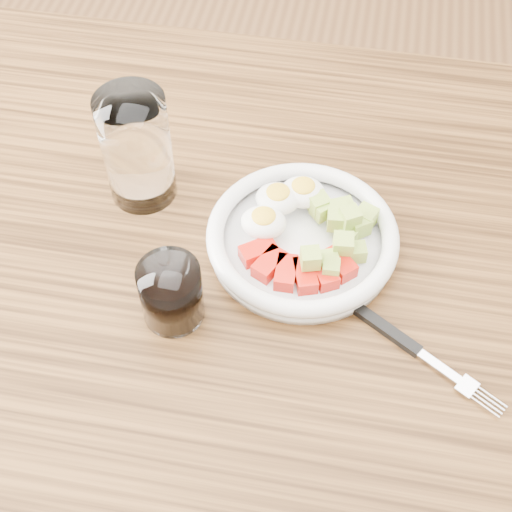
{
  "coord_description": "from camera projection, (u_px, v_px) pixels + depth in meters",
  "views": [
    {
      "loc": [
        0.08,
        -0.46,
        1.44
      ],
      "look_at": [
        -0.01,
        0.01,
        0.8
      ],
      "focal_mm": 50.0,
      "sensor_mm": 36.0,
      "label": 1
    }
  ],
  "objects": [
    {
      "name": "fork",
      "position": [
        403.0,
        341.0,
        0.77
      ],
      "size": [
        0.17,
        0.12,
        0.01
      ],
      "color": "black",
      "rests_on": "dining_table"
    },
    {
      "name": "ground",
      "position": [
        260.0,
        498.0,
        1.44
      ],
      "size": [
        4.0,
        4.0,
        0.0
      ],
      "primitive_type": "plane",
      "color": "brown",
      "rests_on": "ground"
    },
    {
      "name": "coffee_glass",
      "position": [
        171.0,
        293.0,
        0.76
      ],
      "size": [
        0.07,
        0.07,
        0.08
      ],
      "color": "white",
      "rests_on": "dining_table"
    },
    {
      "name": "bowl",
      "position": [
        302.0,
        235.0,
        0.84
      ],
      "size": [
        0.23,
        0.23,
        0.06
      ],
      "color": "white",
      "rests_on": "dining_table"
    },
    {
      "name": "dining_table",
      "position": [
        262.0,
        325.0,
        0.9
      ],
      "size": [
        1.5,
        0.9,
        0.77
      ],
      "color": "brown",
      "rests_on": "ground"
    },
    {
      "name": "water_glass",
      "position": [
        137.0,
        149.0,
        0.85
      ],
      "size": [
        0.08,
        0.08,
        0.15
      ],
      "primitive_type": "cylinder",
      "color": "white",
      "rests_on": "dining_table"
    }
  ]
}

